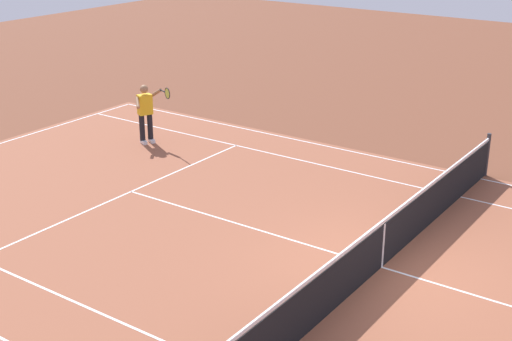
{
  "coord_description": "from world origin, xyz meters",
  "views": [
    {
      "loc": [
        -4.89,
        10.99,
        6.37
      ],
      "look_at": [
        3.45,
        -0.87,
        0.9
      ],
      "focal_mm": 50.37,
      "sensor_mm": 36.0,
      "label": 1
    }
  ],
  "objects": [
    {
      "name": "ground_plane",
      "position": [
        0.0,
        0.0,
        0.0
      ],
      "size": [
        60.0,
        60.0,
        0.0
      ],
      "primitive_type": "plane",
      "color": "brown"
    },
    {
      "name": "tennis_player_near",
      "position": [
        8.58,
        -2.89,
        0.93
      ],
      "size": [
        1.19,
        0.75,
        1.7
      ],
      "color": "black",
      "rests_on": "ground_plane"
    },
    {
      "name": "court_line_markings",
      "position": [
        0.0,
        0.0,
        0.0
      ],
      "size": [
        23.85,
        11.05,
        0.01
      ],
      "color": "white",
      "rests_on": "ground_plane"
    },
    {
      "name": "court_slab",
      "position": [
        0.0,
        0.0,
        0.0
      ],
      "size": [
        24.2,
        11.4,
        0.0
      ],
      "primitive_type": "cube",
      "color": "#935138",
      "rests_on": "ground_plane"
    },
    {
      "name": "tennis_net",
      "position": [
        0.0,
        0.0,
        0.49
      ],
      "size": [
        0.1,
        11.7,
        1.08
      ],
      "color": "#2D2D33",
      "rests_on": "ground_plane"
    }
  ]
}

